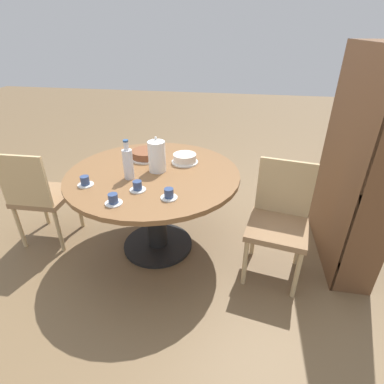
# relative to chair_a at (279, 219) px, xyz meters

# --- Properties ---
(ground_plane) EXTENTS (14.00, 14.00, 0.00)m
(ground_plane) POSITION_rel_chair_a_xyz_m (-0.12, -0.97, -0.47)
(ground_plane) COLOR brown
(dining_table) EXTENTS (1.34, 1.34, 0.72)m
(dining_table) POSITION_rel_chair_a_xyz_m (-0.12, -0.97, 0.08)
(dining_table) COLOR black
(dining_table) RESTS_ON ground_plane
(chair_a) EXTENTS (0.49, 0.49, 0.88)m
(chair_a) POSITION_rel_chair_a_xyz_m (0.00, 0.00, 0.00)
(chair_a) COLOR tan
(chair_a) RESTS_ON ground_plane
(chair_b) EXTENTS (0.43, 0.43, 0.88)m
(chair_b) POSITION_rel_chair_a_xyz_m (-0.03, -1.95, 0.00)
(chair_b) COLOR tan
(chair_b) RESTS_ON ground_plane
(bookshelf) EXTENTS (0.98, 0.28, 1.62)m
(bookshelf) POSITION_rel_chair_a_xyz_m (-0.31, 0.53, 0.32)
(bookshelf) COLOR brown
(bookshelf) RESTS_ON ground_plane
(coffee_pot) EXTENTS (0.13, 0.13, 0.28)m
(coffee_pot) POSITION_rel_chair_a_xyz_m (-0.15, -0.94, 0.37)
(coffee_pot) COLOR white
(coffee_pot) RESTS_ON dining_table
(water_bottle) EXTENTS (0.07, 0.07, 0.30)m
(water_bottle) POSITION_rel_chair_a_xyz_m (0.01, -1.11, 0.36)
(water_bottle) COLOR silver
(water_bottle) RESTS_ON dining_table
(cake_main) EXTENTS (0.28, 0.28, 0.07)m
(cake_main) POSITION_rel_chair_a_xyz_m (-0.38, -1.11, 0.28)
(cake_main) COLOR white
(cake_main) RESTS_ON dining_table
(cake_second) EXTENTS (0.22, 0.22, 0.08)m
(cake_second) POSITION_rel_chair_a_xyz_m (-0.34, -0.76, 0.28)
(cake_second) COLOR white
(cake_second) RESTS_ON dining_table
(cup_a) EXTENTS (0.11, 0.11, 0.07)m
(cup_a) POSITION_rel_chair_a_xyz_m (0.38, -1.09, 0.27)
(cup_a) COLOR silver
(cup_a) RESTS_ON dining_table
(cup_b) EXTENTS (0.11, 0.11, 0.07)m
(cup_b) POSITION_rel_chair_a_xyz_m (0.18, -0.99, 0.27)
(cup_b) COLOR silver
(cup_b) RESTS_ON dining_table
(cup_c) EXTENTS (0.11, 0.11, 0.07)m
(cup_c) POSITION_rel_chair_a_xyz_m (0.17, -1.38, 0.27)
(cup_c) COLOR silver
(cup_c) RESTS_ON dining_table
(cup_d) EXTENTS (0.11, 0.11, 0.07)m
(cup_d) POSITION_rel_chair_a_xyz_m (0.25, -0.76, 0.27)
(cup_d) COLOR silver
(cup_d) RESTS_ON dining_table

